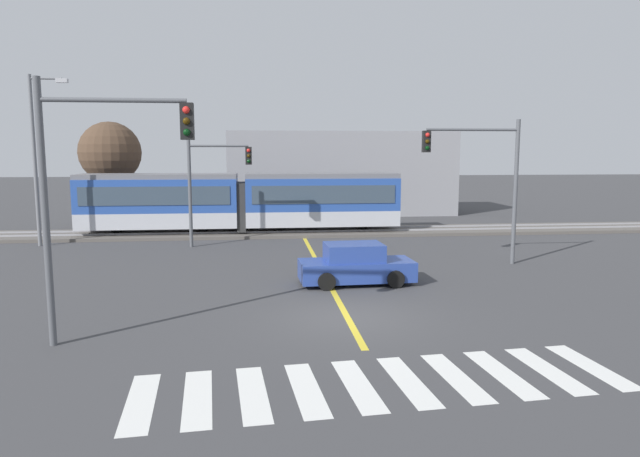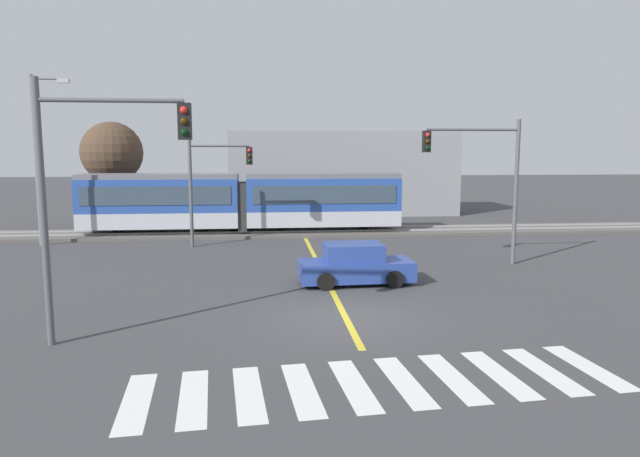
# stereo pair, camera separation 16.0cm
# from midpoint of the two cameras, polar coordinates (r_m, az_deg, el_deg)

# --- Properties ---
(ground_plane) EXTENTS (200.00, 200.00, 0.00)m
(ground_plane) POSITION_cam_midpoint_polar(r_m,az_deg,el_deg) (17.11, 2.47, -8.86)
(ground_plane) COLOR #3D3D3F
(track_bed) EXTENTS (120.00, 4.00, 0.18)m
(track_bed) POSITION_cam_midpoint_polar(r_m,az_deg,el_deg) (34.18, -1.96, -0.36)
(track_bed) COLOR #56514C
(track_bed) RESTS_ON ground
(rail_near) EXTENTS (120.00, 0.08, 0.10)m
(rail_near) POSITION_cam_midpoint_polar(r_m,az_deg,el_deg) (33.45, -1.87, -0.29)
(rail_near) COLOR #939399
(rail_near) RESTS_ON track_bed
(rail_far) EXTENTS (120.00, 0.08, 0.10)m
(rail_far) POSITION_cam_midpoint_polar(r_m,az_deg,el_deg) (34.88, -2.05, 0.03)
(rail_far) COLOR #939399
(rail_far) RESTS_ON track_bed
(light_rail_tram) EXTENTS (18.50, 2.64, 3.43)m
(light_rail_tram) POSITION_cam_midpoint_polar(r_m,az_deg,el_deg) (33.88, -7.98, 2.83)
(light_rail_tram) COLOR #B7BAC1
(light_rail_tram) RESTS_ON track_bed
(crosswalk_stripe_0) EXTENTS (0.79, 2.84, 0.01)m
(crosswalk_stripe_0) POSITION_cam_midpoint_polar(r_m,az_deg,el_deg) (12.21, -17.90, -16.20)
(crosswalk_stripe_0) COLOR silver
(crosswalk_stripe_0) RESTS_ON ground
(crosswalk_stripe_1) EXTENTS (0.79, 2.84, 0.01)m
(crosswalk_stripe_1) POSITION_cam_midpoint_polar(r_m,az_deg,el_deg) (12.12, -12.52, -16.18)
(crosswalk_stripe_1) COLOR silver
(crosswalk_stripe_1) RESTS_ON ground
(crosswalk_stripe_2) EXTENTS (0.79, 2.84, 0.01)m
(crosswalk_stripe_2) POSITION_cam_midpoint_polar(r_m,az_deg,el_deg) (12.13, -7.11, -16.03)
(crosswalk_stripe_2) COLOR silver
(crosswalk_stripe_2) RESTS_ON ground
(crosswalk_stripe_3) EXTENTS (0.79, 2.84, 0.01)m
(crosswalk_stripe_3) POSITION_cam_midpoint_polar(r_m,az_deg,el_deg) (12.24, -1.76, -15.74)
(crosswalk_stripe_3) COLOR silver
(crosswalk_stripe_3) RESTS_ON ground
(crosswalk_stripe_4) EXTENTS (0.79, 2.84, 0.01)m
(crosswalk_stripe_4) POSITION_cam_midpoint_polar(r_m,az_deg,el_deg) (12.45, 3.42, -15.34)
(crosswalk_stripe_4) COLOR silver
(crosswalk_stripe_4) RESTS_ON ground
(crosswalk_stripe_5) EXTENTS (0.79, 2.84, 0.01)m
(crosswalk_stripe_5) POSITION_cam_midpoint_polar(r_m,az_deg,el_deg) (12.75, 8.38, -14.84)
(crosswalk_stripe_5) COLOR silver
(crosswalk_stripe_5) RESTS_ON ground
(crosswalk_stripe_6) EXTENTS (0.79, 2.84, 0.01)m
(crosswalk_stripe_6) POSITION_cam_midpoint_polar(r_m,az_deg,el_deg) (13.14, 13.06, -14.27)
(crosswalk_stripe_6) COLOR silver
(crosswalk_stripe_6) RESTS_ON ground
(crosswalk_stripe_7) EXTENTS (0.79, 2.84, 0.01)m
(crosswalk_stripe_7) POSITION_cam_midpoint_polar(r_m,az_deg,el_deg) (13.60, 17.42, -13.65)
(crosswalk_stripe_7) COLOR silver
(crosswalk_stripe_7) RESTS_ON ground
(crosswalk_stripe_8) EXTENTS (0.79, 2.84, 0.01)m
(crosswalk_stripe_8) POSITION_cam_midpoint_polar(r_m,az_deg,el_deg) (14.13, 21.45, -13.01)
(crosswalk_stripe_8) COLOR silver
(crosswalk_stripe_8) RESTS_ON ground
(crosswalk_stripe_9) EXTENTS (0.79, 2.84, 0.01)m
(crosswalk_stripe_9) POSITION_cam_midpoint_polar(r_m,az_deg,el_deg) (14.73, 25.15, -12.36)
(crosswalk_stripe_9) COLOR silver
(crosswalk_stripe_9) RESTS_ON ground
(lane_centre_line) EXTENTS (0.20, 18.42, 0.01)m
(lane_centre_line) POSITION_cam_midpoint_polar(r_m,az_deg,el_deg) (23.20, 0.11, -4.43)
(lane_centre_line) COLOR gold
(lane_centre_line) RESTS_ON ground
(sedan_crossing) EXTENTS (4.27, 2.06, 1.52)m
(sedan_crossing) POSITION_cam_midpoint_polar(r_m,az_deg,el_deg) (21.18, 3.39, -3.69)
(sedan_crossing) COLOR #284293
(sedan_crossing) RESTS_ON ground
(traffic_light_far_left) EXTENTS (3.25, 0.38, 5.71)m
(traffic_light_far_left) POSITION_cam_midpoint_polar(r_m,az_deg,el_deg) (29.67, -10.96, 5.29)
(traffic_light_far_left) COLOR #515459
(traffic_light_far_left) RESTS_ON ground
(traffic_light_near_left) EXTENTS (3.75, 0.38, 6.66)m
(traffic_light_near_left) POSITION_cam_midpoint_polar(r_m,az_deg,el_deg) (15.16, -22.05, 5.08)
(traffic_light_near_left) COLOR #515459
(traffic_light_near_left) RESTS_ON ground
(traffic_light_mid_right) EXTENTS (4.25, 0.38, 6.24)m
(traffic_light_mid_right) POSITION_cam_midpoint_polar(r_m,az_deg,el_deg) (25.39, 15.97, 5.76)
(traffic_light_mid_right) COLOR #515459
(traffic_light_mid_right) RESTS_ON ground
(street_lamp_west) EXTENTS (1.95, 0.28, 8.73)m
(street_lamp_west) POSITION_cam_midpoint_polar(r_m,az_deg,el_deg) (32.73, -26.54, 6.96)
(street_lamp_west) COLOR slate
(street_lamp_west) RESTS_ON ground
(bare_tree_far_west) EXTENTS (3.92, 3.92, 6.79)m
(bare_tree_far_west) POSITION_cam_midpoint_polar(r_m,az_deg,el_deg) (39.33, -20.37, 7.12)
(bare_tree_far_west) COLOR brown
(bare_tree_far_west) RESTS_ON ground
(building_backdrop_far) EXTENTS (17.40, 6.00, 6.39)m
(building_backdrop_far) POSITION_cam_midpoint_polar(r_m,az_deg,el_deg) (45.31, 1.90, 5.56)
(building_backdrop_far) COLOR gray
(building_backdrop_far) RESTS_ON ground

